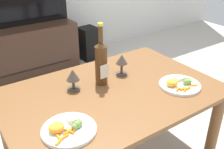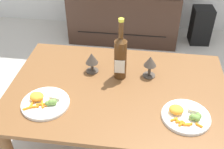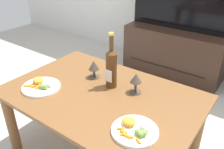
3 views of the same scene
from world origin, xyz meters
The scene contains 8 objects.
dining_table centered at (0.00, 0.00, 0.43)m, with size 1.23×0.82×0.52m.
tv_stand centered at (-0.11, 1.51, 0.27)m, with size 1.11×0.49×0.54m.
tv_screen centered at (-0.11, 1.51, 0.84)m, with size 1.11×0.05×0.60m.
wine_bottle centered at (0.00, 0.11, 0.66)m, with size 0.07×0.07×0.37m.
goblet_left centered at (-0.17, 0.14, 0.61)m, with size 0.08×0.08×0.13m.
goblet_right centered at (0.17, 0.14, 0.61)m, with size 0.07×0.07×0.14m.
dinner_plate_left centered at (-0.36, -0.18, 0.53)m, with size 0.25×0.25×0.05m.
dinner_plate_right centered at (0.36, -0.18, 0.53)m, with size 0.24×0.24×0.05m.
Camera 3 is at (0.81, -0.99, 1.34)m, focal length 38.19 mm.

